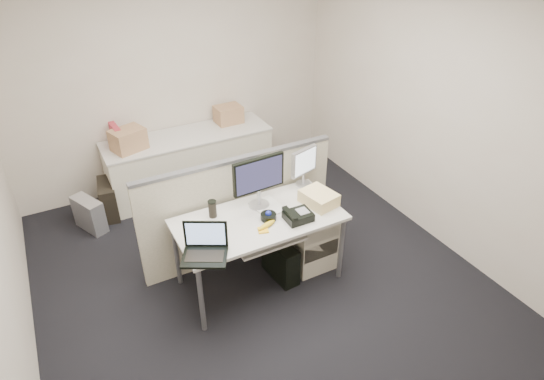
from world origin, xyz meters
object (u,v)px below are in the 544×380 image
laptop (203,245)px  desk_phone (298,216)px  monitor_main (259,182)px  desk (259,224)px

laptop → desk_phone: (0.92, 0.10, -0.10)m
monitor_main → laptop: size_ratio=1.42×
desk → laptop: bearing=-155.7°
desk_phone → monitor_main: bearing=121.1°
desk_phone → laptop: bearing=-172.6°
desk → monitor_main: size_ratio=2.99×
monitor_main → desk_phone: bearing=-63.0°
laptop → desk: bearing=52.8°
desk → monitor_main: monitor_main is taller
laptop → monitor_main: bearing=61.3°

